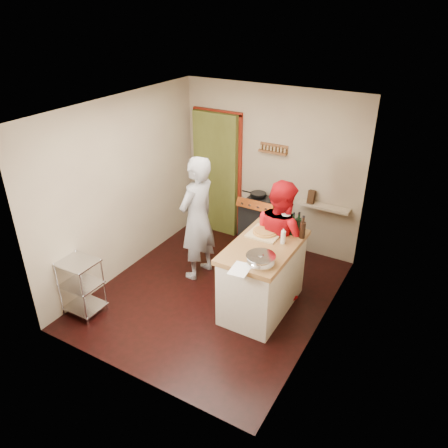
% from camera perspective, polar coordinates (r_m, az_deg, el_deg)
% --- Properties ---
extents(floor, '(3.50, 3.50, 0.00)m').
position_cam_1_polar(floor, '(6.26, -1.27, -9.02)').
color(floor, black).
rests_on(floor, ground).
extents(back_wall, '(3.00, 0.44, 2.60)m').
position_cam_1_polar(back_wall, '(7.36, 1.51, 6.93)').
color(back_wall, tan).
rests_on(back_wall, ground).
extents(left_wall, '(0.04, 3.50, 2.60)m').
position_cam_1_polar(left_wall, '(6.42, -12.99, 4.61)').
color(left_wall, tan).
rests_on(left_wall, ground).
extents(right_wall, '(0.04, 3.50, 2.60)m').
position_cam_1_polar(right_wall, '(5.06, 13.33, -2.01)').
color(right_wall, tan).
rests_on(right_wall, ground).
extents(ceiling, '(3.00, 3.50, 0.02)m').
position_cam_1_polar(ceiling, '(5.14, -1.58, 14.98)').
color(ceiling, white).
rests_on(ceiling, back_wall).
extents(stove, '(0.60, 0.63, 1.00)m').
position_cam_1_polar(stove, '(7.07, 4.97, -0.16)').
color(stove, black).
rests_on(stove, ground).
extents(wire_shelving, '(0.48, 0.40, 0.80)m').
position_cam_1_polar(wire_shelving, '(5.96, -18.17, -7.53)').
color(wire_shelving, silver).
rests_on(wire_shelving, ground).
extents(island, '(0.77, 1.45, 1.29)m').
position_cam_1_polar(island, '(5.74, 5.09, -6.70)').
color(island, beige).
rests_on(island, ground).
extents(person_stripe, '(0.52, 0.72, 1.85)m').
position_cam_1_polar(person_stripe, '(6.21, -3.52, 0.68)').
color(person_stripe, '#B2B2B7').
rests_on(person_stripe, ground).
extents(person_red, '(1.02, 0.96, 1.66)m').
position_cam_1_polar(person_red, '(5.95, 7.34, -1.83)').
color(person_red, red).
rests_on(person_red, ground).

